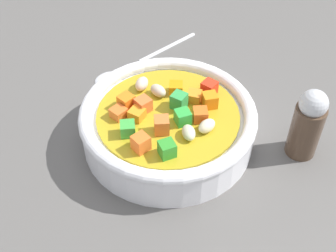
{
  "coord_description": "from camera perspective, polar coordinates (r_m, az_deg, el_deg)",
  "views": [
    {
      "loc": [
        -9.05,
        36.55,
        39.64
      ],
      "look_at": [
        0.0,
        0.0,
        2.34
      ],
      "focal_mm": 47.79,
      "sensor_mm": 36.0,
      "label": 1
    }
  ],
  "objects": [
    {
      "name": "spoon",
      "position": [
        0.66,
        -5.0,
        7.74
      ],
      "size": [
        12.04,
        16.36,
        0.83
      ],
      "rotation": [
        0.0,
        0.0,
        7.25
      ],
      "color": "silver",
      "rests_on": "ground_plane"
    },
    {
      "name": "soup_bowl_main",
      "position": [
        0.53,
        -0.0,
        0.36
      ],
      "size": [
        20.69,
        20.69,
        6.23
      ],
      "color": "white",
      "rests_on": "ground_plane"
    },
    {
      "name": "pepper_shaker",
      "position": [
        0.53,
        17.37,
        0.28
      ],
      "size": [
        3.53,
        3.53,
        9.15
      ],
      "color": "#4C3828",
      "rests_on": "ground_plane"
    },
    {
      "name": "ground_plane",
      "position": [
        0.55,
        -0.0,
        -2.45
      ],
      "size": [
        140.0,
        140.0,
        2.0
      ],
      "primitive_type": "cube",
      "color": "#565451"
    }
  ]
}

